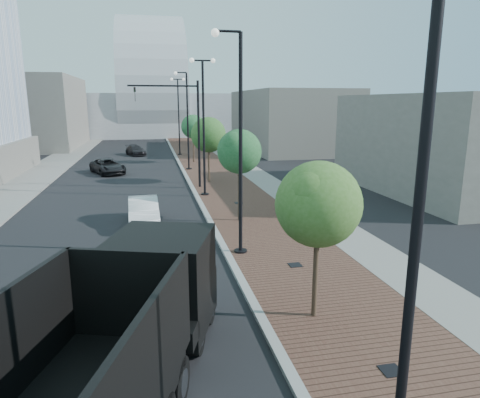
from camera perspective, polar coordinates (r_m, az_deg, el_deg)
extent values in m
cube|color=#4C2D23|center=(48.06, -4.03, 5.12)|extent=(7.00, 140.00, 0.12)
cube|color=slate|center=(48.50, -0.86, 5.23)|extent=(2.40, 140.00, 0.13)
cube|color=gray|center=(47.70, -8.21, 4.98)|extent=(0.30, 140.00, 0.14)
cube|color=slate|center=(48.63, -23.72, 4.17)|extent=(4.00, 140.00, 0.12)
cube|color=black|center=(11.99, -10.37, -10.74)|extent=(3.20, 3.27, 2.61)
cube|color=black|center=(13.65, -8.41, -11.56)|extent=(2.45, 1.23, 1.31)
cube|color=black|center=(11.00, -12.53, -16.91)|extent=(2.64, 1.55, 0.50)
cube|color=black|center=(9.56, -14.81, -12.32)|extent=(2.42, 0.90, 2.01)
cylinder|color=black|center=(12.32, -15.88, -16.34)|extent=(0.63, 1.14, 1.11)
cylinder|color=silver|center=(12.32, -15.88, -16.34)|extent=(0.51, 0.68, 0.60)
cylinder|color=black|center=(11.74, -5.82, -17.43)|extent=(0.63, 1.14, 1.11)
cylinder|color=silver|center=(11.74, -5.82, -17.43)|extent=(0.51, 0.68, 0.60)
cylinder|color=black|center=(13.64, -13.32, -13.20)|extent=(0.63, 1.14, 1.11)
cylinder|color=silver|center=(13.64, -13.32, -13.20)|extent=(0.51, 0.68, 0.60)
cylinder|color=black|center=(13.12, -4.33, -13.96)|extent=(0.63, 1.14, 1.11)
cylinder|color=silver|center=(13.12, -4.33, -13.96)|extent=(0.51, 0.68, 0.60)
cylinder|color=black|center=(10.78, -20.11, -21.25)|extent=(0.63, 1.14, 1.11)
cylinder|color=silver|center=(10.78, -20.11, -21.25)|extent=(0.51, 0.68, 0.60)
cylinder|color=black|center=(10.11, -8.38, -23.04)|extent=(0.63, 1.14, 1.11)
cylinder|color=silver|center=(10.11, -8.38, -23.04)|extent=(0.51, 0.68, 0.60)
imported|color=white|center=(23.48, -12.74, -1.63)|extent=(1.70, 4.47, 1.46)
imported|color=black|center=(41.33, -17.23, 4.19)|extent=(3.92, 5.33, 1.35)
imported|color=black|center=(54.92, -13.76, 6.32)|extent=(2.92, 4.44, 1.20)
imported|color=black|center=(26.35, 5.84, 0.37)|extent=(0.70, 0.59, 1.63)
cylinder|color=black|center=(6.60, 22.46, -4.32)|extent=(0.16, 0.16, 9.00)
cylinder|color=black|center=(18.67, 0.07, -7.09)|extent=(0.56, 0.56, 0.20)
cylinder|color=black|center=(17.66, 0.08, 6.84)|extent=(0.16, 0.16, 9.00)
cylinder|color=black|center=(17.67, -1.62, 21.48)|extent=(1.00, 0.10, 0.10)
sphere|color=silver|center=(17.57, -3.34, 21.28)|extent=(0.32, 0.32, 0.32)
cylinder|color=black|center=(30.08, -4.70, 0.56)|extent=(0.56, 0.56, 0.20)
cylinder|color=black|center=(29.46, -4.87, 9.19)|extent=(0.16, 0.16, 9.00)
cylinder|color=black|center=(29.52, -5.04, 17.94)|extent=(1.40, 0.10, 0.10)
sphere|color=silver|center=(29.44, -6.46, 17.92)|extent=(0.32, 0.32, 0.32)
sphere|color=silver|center=(29.62, -3.63, 17.94)|extent=(0.32, 0.32, 0.32)
cylinder|color=black|center=(41.82, -6.82, 3.97)|extent=(0.56, 0.56, 0.20)
cylinder|color=black|center=(41.38, -6.99, 10.17)|extent=(0.16, 0.16, 9.00)
cylinder|color=black|center=(41.38, -7.89, 16.38)|extent=(1.00, 0.10, 0.10)
sphere|color=silver|center=(41.34, -8.60, 16.26)|extent=(0.32, 0.32, 0.32)
cylinder|color=black|center=(53.68, -8.02, 5.88)|extent=(0.56, 0.56, 0.20)
cylinder|color=black|center=(53.33, -8.17, 10.70)|extent=(0.16, 0.16, 9.00)
cylinder|color=black|center=(53.37, -8.33, 15.53)|extent=(1.40, 0.10, 0.10)
sphere|color=silver|center=(53.32, -9.11, 15.51)|extent=(0.32, 0.32, 0.32)
sphere|color=silver|center=(53.42, -7.55, 15.56)|extent=(0.32, 0.32, 0.32)
cylinder|color=black|center=(32.47, -5.52, 8.41)|extent=(0.18, 0.18, 8.00)
cylinder|color=black|center=(32.21, -10.23, 14.64)|extent=(5.00, 0.12, 0.12)
imported|color=black|center=(32.19, -13.84, 13.41)|extent=(0.16, 0.20, 1.00)
cylinder|color=#382619|center=(13.02, 10.07, -8.92)|extent=(0.16, 0.16, 3.36)
sphere|color=#396221|center=(12.44, 10.41, -0.68)|extent=(2.50, 2.50, 2.50)
sphere|color=#396221|center=(12.92, 11.51, -1.33)|extent=(1.75, 1.75, 1.75)
sphere|color=#396221|center=(11.99, 9.69, 0.48)|extent=(1.50, 1.50, 1.50)
cylinder|color=#382619|center=(23.13, -0.09, 1.24)|extent=(0.16, 0.16, 3.63)
sphere|color=#1C5425|center=(22.80, -0.09, 6.36)|extent=(2.37, 2.37, 2.37)
sphere|color=#1C5425|center=(23.21, 0.73, 5.82)|extent=(1.66, 1.66, 1.66)
sphere|color=#1C5425|center=(22.41, -0.69, 7.18)|extent=(1.42, 1.42, 1.42)
cylinder|color=#382619|center=(34.80, -4.18, 5.12)|extent=(0.16, 0.16, 3.65)
sphere|color=#2A5B1F|center=(34.58, -4.24, 8.55)|extent=(2.82, 2.82, 2.82)
sphere|color=#2A5B1F|center=(34.96, -3.64, 8.17)|extent=(1.97, 1.97, 1.97)
sphere|color=#2A5B1F|center=(34.22, -4.68, 9.11)|extent=(1.69, 1.69, 1.69)
cylinder|color=#382619|center=(46.64, -6.22, 7.03)|extent=(0.16, 0.16, 3.65)
sphere|color=#1E5829|center=(46.48, -6.29, 9.59)|extent=(2.54, 2.54, 2.54)
sphere|color=#1E5829|center=(46.83, -5.82, 9.30)|extent=(1.78, 1.78, 1.78)
sphere|color=#1E5829|center=(46.13, -6.63, 10.01)|extent=(1.53, 1.53, 1.53)
cube|color=#A3A7AD|center=(92.21, -11.53, 11.02)|extent=(50.00, 28.00, 8.00)
cube|color=slate|center=(69.29, -26.58, 10.28)|extent=(14.00, 20.00, 10.00)
cube|color=slate|center=(60.32, 6.57, 10.39)|extent=(12.00, 22.00, 8.00)
cube|color=#615E57|center=(34.51, 25.89, 6.62)|extent=(10.00, 16.00, 7.00)
cube|color=black|center=(11.69, 19.52, -20.76)|extent=(0.50, 0.50, 0.02)
cube|color=black|center=(17.32, 7.38, -8.72)|extent=(0.50, 0.50, 0.02)
cube|color=black|center=(27.48, -0.17, -0.51)|extent=(0.50, 0.50, 0.02)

